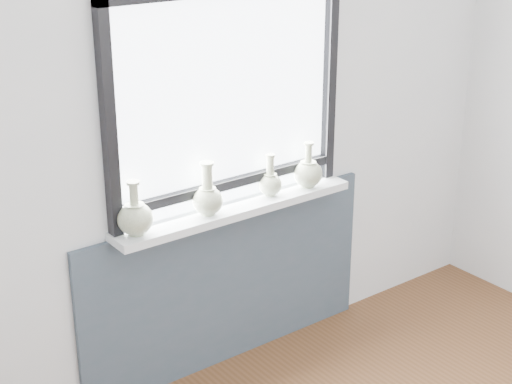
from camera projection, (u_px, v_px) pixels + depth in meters
back_wall at (223, 122)px, 3.75m from camera, size 3.60×0.02×2.60m
apron_panel at (229, 285)px, 4.04m from camera, size 1.70×0.03×0.86m
windowsill at (236, 209)px, 3.83m from camera, size 1.32×0.18×0.04m
window at (227, 94)px, 3.67m from camera, size 1.30×0.06×1.05m
vase_a at (135, 217)px, 3.47m from camera, size 0.16×0.16×0.25m
vase_b at (208, 198)px, 3.69m from camera, size 0.15×0.15×0.26m
vase_c at (270, 182)px, 3.92m from camera, size 0.12×0.12×0.22m
vase_d at (308, 172)px, 4.03m from camera, size 0.15×0.15×0.24m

